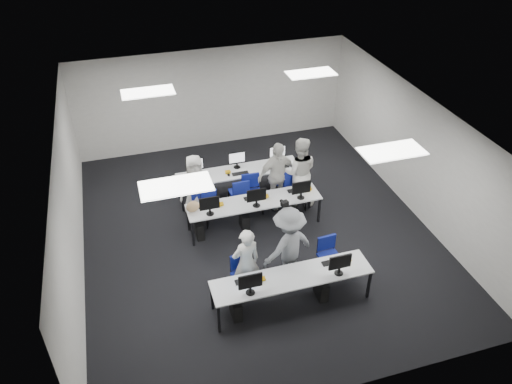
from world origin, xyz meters
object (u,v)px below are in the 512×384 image
object	(u,v)px
chair_4	(296,197)
chair_5	(209,205)
chair_3	(252,200)
desk_front	(292,278)
chair_6	(239,199)
student_1	(299,172)
desk_mid	(254,203)
photographer	(288,246)
student_2	(196,187)
chair_1	(329,263)
student_3	(277,176)
chair_2	(200,213)
chair_7	(286,189)
student_0	(246,263)
chair_0	(245,281)

from	to	relation	value
chair_4	chair_5	size ratio (longest dim) A/B	1.04
chair_3	chair_5	distance (m)	1.09
desk_front	chair_6	distance (m)	3.43
chair_5	student_1	distance (m)	2.39
desk_mid	student_1	xyz separation A→B (m)	(1.35, 0.62, 0.25)
photographer	chair_5	bearing A→B (deg)	-85.42
student_2	chair_1	bearing A→B (deg)	-48.24
chair_1	student_3	world-z (taller)	student_3
chair_2	desk_mid	bearing A→B (deg)	-3.01
chair_4	student_2	size ratio (longest dim) A/B	0.52
student_2	student_1	bearing A→B (deg)	-2.00
chair_3	chair_7	world-z (taller)	chair_7
chair_5	photographer	xyz separation A→B (m)	(1.11, -2.68, 0.63)
chair_1	student_2	distance (m)	3.71
chair_1	chair_6	world-z (taller)	chair_6
chair_1	student_0	bearing A→B (deg)	176.82
desk_mid	chair_0	size ratio (longest dim) A/B	3.50
student_2	chair_4	bearing A→B (deg)	-5.64
chair_0	student_3	distance (m)	3.18
desk_mid	chair_5	world-z (taller)	chair_5
chair_6	student_0	size ratio (longest dim) A/B	0.56
chair_2	chair_0	bearing A→B (deg)	-61.30
chair_2	chair_7	distance (m)	2.35
chair_0	chair_4	size ratio (longest dim) A/B	1.04
chair_2	chair_7	size ratio (longest dim) A/B	0.91
chair_5	student_0	world-z (taller)	student_0
chair_0	desk_mid	bearing A→B (deg)	51.67
chair_2	chair_5	world-z (taller)	chair_2
desk_front	student_0	bearing A→B (deg)	144.95
student_1	chair_2	bearing A→B (deg)	19.48
chair_4	chair_5	xyz separation A→B (m)	(-2.20, 0.31, -0.01)
chair_3	chair_6	bearing A→B (deg)	153.26
chair_7	student_1	world-z (taller)	student_1
desk_front	chair_3	distance (m)	3.26
chair_4	chair_6	bearing A→B (deg)	174.46
chair_5	photographer	distance (m)	2.97
student_1	chair_7	bearing A→B (deg)	-23.91
chair_4	student_0	xyz separation A→B (m)	(-2.03, -2.52, 0.54)
chair_1	chair_3	size ratio (longest dim) A/B	0.93
desk_front	student_3	distance (m)	3.35
chair_4	student_1	size ratio (longest dim) A/B	0.47
desk_mid	chair_4	xyz separation A→B (m)	(1.25, 0.46, -0.40)
student_1	student_2	xyz separation A→B (m)	(-2.58, 0.23, -0.10)
chair_7	student_3	distance (m)	0.70
desk_mid	chair_4	size ratio (longest dim) A/B	3.64
desk_front	chair_4	size ratio (longest dim) A/B	3.64
chair_6	student_1	world-z (taller)	student_1
chair_1	chair_3	distance (m)	2.82
chair_0	chair_3	size ratio (longest dim) A/B	0.95
chair_7	chair_5	bearing A→B (deg)	166.24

